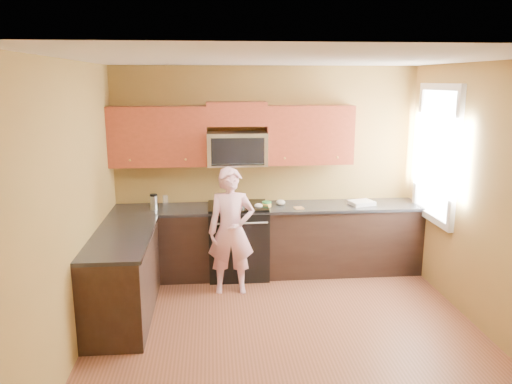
{
  "coord_description": "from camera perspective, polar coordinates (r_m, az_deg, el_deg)",
  "views": [
    {
      "loc": [
        -0.73,
        -4.49,
        2.52
      ],
      "look_at": [
        -0.2,
        1.3,
        1.2
      ],
      "focal_mm": 34.76,
      "sensor_mm": 36.0,
      "label": 1
    }
  ],
  "objects": [
    {
      "name": "glass_a",
      "position": [
        6.6,
        -10.38,
        -0.91
      ],
      "size": [
        0.08,
        0.08,
        0.12
      ],
      "primitive_type": "cylinder",
      "rotation": [
        0.0,
        0.0,
        -0.18
      ],
      "color": "silver",
      "rests_on": "countertop_back"
    },
    {
      "name": "woman",
      "position": [
        5.91,
        -2.87,
        -4.52
      ],
      "size": [
        0.56,
        0.38,
        1.53
      ],
      "primitive_type": "imported",
      "rotation": [
        0.0,
        0.0,
        -0.02
      ],
      "color": "pink",
      "rests_on": "floor"
    },
    {
      "name": "cabinet_left_run",
      "position": [
        5.58,
        -15.06,
        -9.54
      ],
      "size": [
        0.6,
        1.6,
        0.88
      ],
      "primitive_type": "cube",
      "color": "black",
      "rests_on": "floor"
    },
    {
      "name": "toast_slice",
      "position": [
        6.32,
        4.95,
        -1.85
      ],
      "size": [
        0.13,
        0.13,
        0.01
      ],
      "primitive_type": "cube",
      "rotation": [
        0.0,
        0.0,
        0.2
      ],
      "color": "#B27F47",
      "rests_on": "countertop_back"
    },
    {
      "name": "wall_back",
      "position": [
        6.63,
        1.18,
        2.63
      ],
      "size": [
        4.0,
        0.0,
        4.0
      ],
      "primitive_type": "plane",
      "rotation": [
        1.57,
        0.0,
        0.0
      ],
      "color": "olive",
      "rests_on": "ground"
    },
    {
      "name": "travel_mug",
      "position": [
        6.39,
        -11.63,
        -1.99
      ],
      "size": [
        0.11,
        0.11,
        0.2
      ],
      "primitive_type": null,
      "rotation": [
        0.0,
        0.0,
        -0.15
      ],
      "color": "silver",
      "rests_on": "countertop_back"
    },
    {
      "name": "frying_pan",
      "position": [
        6.24,
        -2.29,
        -1.8
      ],
      "size": [
        0.26,
        0.43,
        0.05
      ],
      "primitive_type": null,
      "rotation": [
        0.0,
        0.0,
        0.04
      ],
      "color": "black",
      "rests_on": "stove"
    },
    {
      "name": "wall_left",
      "position": [
        4.81,
        -20.39,
        -2.09
      ],
      "size": [
        0.0,
        4.0,
        4.0
      ],
      "primitive_type": "plane",
      "rotation": [
        1.57,
        0.0,
        1.57
      ],
      "color": "olive",
      "rests_on": "ground"
    },
    {
      "name": "countertop_left",
      "position": [
        5.43,
        -15.23,
        -5.03
      ],
      "size": [
        0.62,
        1.6,
        0.04
      ],
      "primitive_type": "cube",
      "color": "black",
      "rests_on": "cabinet_left_run"
    },
    {
      "name": "stove",
      "position": [
        6.5,
        -2.06,
        -5.55
      ],
      "size": [
        0.76,
        0.65,
        0.95
      ],
      "primitive_type": null,
      "color": "black",
      "rests_on": "floor"
    },
    {
      "name": "floor",
      "position": [
        5.2,
        3.64,
        -16.22
      ],
      "size": [
        4.0,
        4.0,
        0.0
      ],
      "primitive_type": "plane",
      "color": "brown",
      "rests_on": "ground"
    },
    {
      "name": "cabinet_back_run",
      "position": [
        6.57,
        1.43,
        -5.67
      ],
      "size": [
        4.0,
        0.6,
        0.88
      ],
      "primitive_type": "cube",
      "color": "black",
      "rests_on": "floor"
    },
    {
      "name": "butter_tub",
      "position": [
        6.4,
        1.25,
        -1.69
      ],
      "size": [
        0.15,
        0.15,
        0.09
      ],
      "primitive_type": null,
      "rotation": [
        0.0,
        0.0,
        0.33
      ],
      "color": "yellow",
      "rests_on": "countertop_back"
    },
    {
      "name": "microwave",
      "position": [
        6.39,
        -2.2,
        3.14
      ],
      "size": [
        0.76,
        0.4,
        0.42
      ],
      "primitive_type": null,
      "color": "silver",
      "rests_on": "wall_back"
    },
    {
      "name": "napkin_a",
      "position": [
        6.32,
        0.29,
        -1.6
      ],
      "size": [
        0.12,
        0.13,
        0.06
      ],
      "primitive_type": "ellipsoid",
      "rotation": [
        0.0,
        0.0,
        -0.08
      ],
      "color": "silver",
      "rests_on": "countertop_back"
    },
    {
      "name": "dish_towel",
      "position": [
        6.64,
        12.04,
        -1.22
      ],
      "size": [
        0.35,
        0.31,
        0.05
      ],
      "primitive_type": "cube",
      "rotation": [
        0.0,
        0.0,
        0.26
      ],
      "color": "white",
      "rests_on": "countertop_back"
    },
    {
      "name": "window",
      "position": [
        6.36,
        20.1,
        4.15
      ],
      "size": [
        0.06,
        1.06,
        1.66
      ],
      "primitive_type": null,
      "color": "white",
      "rests_on": "wall_right"
    },
    {
      "name": "countertop_back",
      "position": [
        6.43,
        1.46,
        -1.81
      ],
      "size": [
        4.0,
        0.62,
        0.04
      ],
      "primitive_type": "cube",
      "color": "black",
      "rests_on": "cabinet_back_run"
    },
    {
      "name": "wall_right",
      "position": [
        5.38,
        25.41,
        -1.02
      ],
      "size": [
        0.0,
        4.0,
        4.0
      ],
      "primitive_type": "plane",
      "rotation": [
        1.57,
        0.0,
        -1.57
      ],
      "color": "olive",
      "rests_on": "ground"
    },
    {
      "name": "upper_cab_right",
      "position": [
        6.54,
        6.06,
        3.3
      ],
      "size": [
        1.12,
        0.33,
        0.75
      ],
      "primitive_type": null,
      "color": "maroon",
      "rests_on": "wall_back"
    },
    {
      "name": "upper_cab_left",
      "position": [
        6.45,
        -11.04,
        3.0
      ],
      "size": [
        1.22,
        0.33,
        0.75
      ],
      "primitive_type": null,
      "color": "maroon",
      "rests_on": "wall_back"
    },
    {
      "name": "ceiling",
      "position": [
        4.55,
        4.13,
        15.04
      ],
      "size": [
        4.0,
        4.0,
        0.0
      ],
      "primitive_type": "plane",
      "rotation": [
        3.14,
        0.0,
        0.0
      ],
      "color": "white",
      "rests_on": "ground"
    },
    {
      "name": "wall_front",
      "position": [
        2.84,
        10.29,
        -11.67
      ],
      "size": [
        4.0,
        0.0,
        4.0
      ],
      "primitive_type": "plane",
      "rotation": [
        -1.57,
        0.0,
        0.0
      ],
      "color": "olive",
      "rests_on": "ground"
    },
    {
      "name": "upper_cab_over_mw",
      "position": [
        6.35,
        -2.26,
        8.99
      ],
      "size": [
        0.76,
        0.33,
        0.3
      ],
      "primitive_type": "cube",
      "color": "maroon",
      "rests_on": "wall_back"
    },
    {
      "name": "napkin_b",
      "position": [
        6.49,
        2.86,
        -1.19
      ],
      "size": [
        0.14,
        0.15,
        0.07
      ],
      "primitive_type": "ellipsoid",
      "rotation": [
        0.0,
        0.0,
        -0.13
      ],
      "color": "silver",
      "rests_on": "countertop_back"
    }
  ]
}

